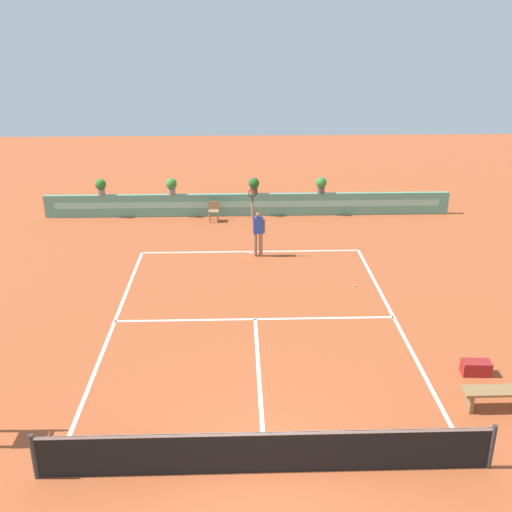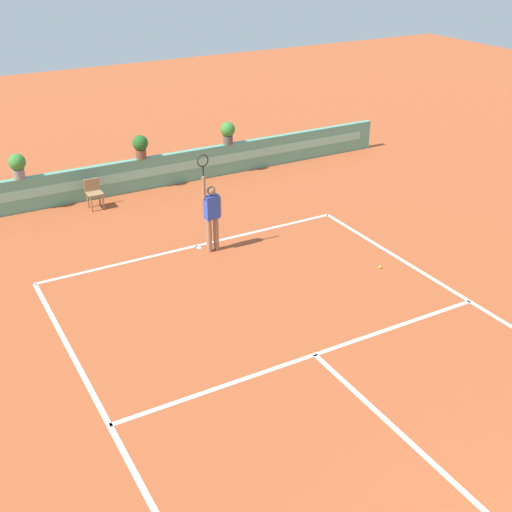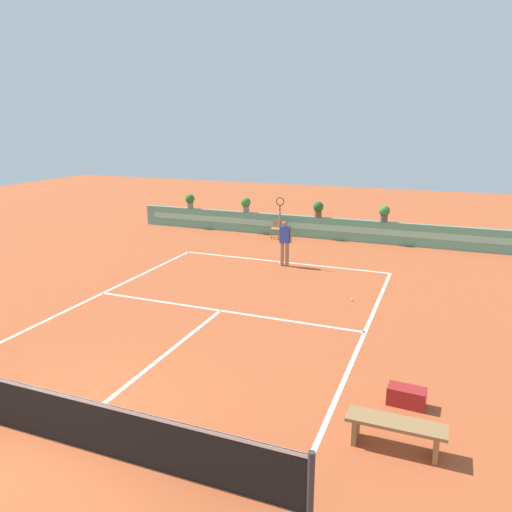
{
  "view_description": "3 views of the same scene",
  "coord_description": "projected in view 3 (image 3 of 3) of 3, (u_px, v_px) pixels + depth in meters",
  "views": [
    {
      "loc": [
        -0.48,
        -9.31,
        8.26
      ],
      "look_at": [
        0.11,
        8.92,
        1.0
      ],
      "focal_mm": 42.12,
      "sensor_mm": 36.0,
      "label": 1
    },
    {
      "loc": [
        -6.13,
        -2.23,
        7.52
      ],
      "look_at": [
        0.11,
        8.92,
        1.0
      ],
      "focal_mm": 46.34,
      "sensor_mm": 36.0,
      "label": 2
    },
    {
      "loc": [
        5.75,
        -5.43,
        5.19
      ],
      "look_at": [
        0.11,
        8.92,
        1.0
      ],
      "focal_mm": 34.31,
      "sensor_mm": 36.0,
      "label": 3
    }
  ],
  "objects": [
    {
      "name": "potted_plant_right",
      "position": [
        384.0,
        212.0,
        21.47
      ],
      "size": [
        0.48,
        0.48,
        0.72
      ],
      "color": "#514C47",
      "rests_on": "back_wall_barrier"
    },
    {
      "name": "tennis_player",
      "position": [
        285.0,
        239.0,
        18.18
      ],
      "size": [
        0.62,
        0.24,
        2.58
      ],
      "color": "#9E7051",
      "rests_on": "ground"
    },
    {
      "name": "net",
      "position": [
        54.0,
        414.0,
        8.13
      ],
      "size": [
        8.92,
        0.1,
        1.0
      ],
      "color": "#333333",
      "rests_on": "ground"
    },
    {
      "name": "potted_plant_far_left",
      "position": [
        190.0,
        200.0,
        24.9
      ],
      "size": [
        0.48,
        0.48,
        0.72
      ],
      "color": "gray",
      "rests_on": "back_wall_barrier"
    },
    {
      "name": "bench_courtside",
      "position": [
        396.0,
        428.0,
        7.98
      ],
      "size": [
        1.6,
        0.44,
        0.51
      ],
      "color": "olive",
      "rests_on": "ground"
    },
    {
      "name": "back_wall_barrier",
      "position": [
        312.0,
        227.0,
        22.85
      ],
      "size": [
        18.0,
        0.21,
        1.0
      ],
      "color": "#599E84",
      "rests_on": "ground"
    },
    {
      "name": "court_lines",
      "position": [
        225.0,
        307.0,
        14.3
      ],
      "size": [
        8.32,
        11.94,
        0.01
      ],
      "color": "white",
      "rests_on": "ground"
    },
    {
      "name": "tennis_ball_near_baseline",
      "position": [
        352.0,
        300.0,
        14.79
      ],
      "size": [
        0.07,
        0.07,
        0.07
      ],
      "primitive_type": "sphere",
      "color": "#CCE033",
      "rests_on": "ground"
    },
    {
      "name": "gear_bag",
      "position": [
        406.0,
        396.0,
        9.28
      ],
      "size": [
        0.72,
        0.4,
        0.36
      ],
      "primitive_type": "cube",
      "rotation": [
        0.0,
        0.0,
        -0.05
      ],
      "color": "maroon",
      "rests_on": "ground"
    },
    {
      "name": "potted_plant_centre",
      "position": [
        318.0,
        208.0,
        22.52
      ],
      "size": [
        0.48,
        0.48,
        0.72
      ],
      "color": "brown",
      "rests_on": "back_wall_barrier"
    },
    {
      "name": "ball_kid_chair",
      "position": [
        277.0,
        228.0,
        22.74
      ],
      "size": [
        0.44,
        0.44,
        0.85
      ],
      "color": "#99754C",
      "rests_on": "ground"
    },
    {
      "name": "potted_plant_left",
      "position": [
        246.0,
        204.0,
        23.81
      ],
      "size": [
        0.48,
        0.48,
        0.72
      ],
      "color": "gray",
      "rests_on": "back_wall_barrier"
    },
    {
      "name": "ground_plane",
      "position": [
        214.0,
        316.0,
        13.65
      ],
      "size": [
        60.0,
        60.0,
        0.0
      ],
      "primitive_type": "plane",
      "color": "#A84C28"
    }
  ]
}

